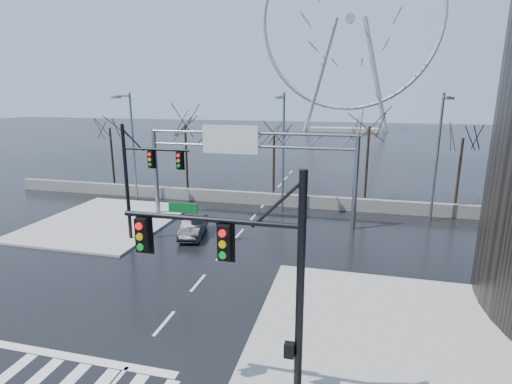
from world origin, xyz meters
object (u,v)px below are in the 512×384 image
(sign_gantry, at_px, (245,157))
(ferris_wheel, at_px, (350,26))
(signal_mast_near, at_px, (254,274))
(signal_mast_far, at_px, (141,173))
(car, at_px, (193,227))

(sign_gantry, distance_m, ferris_wheel, 82.91)
(signal_mast_near, bearing_deg, signal_mast_far, 130.26)
(signal_mast_near, height_order, ferris_wheel, ferris_wheel)
(car, bearing_deg, sign_gantry, 46.07)
(sign_gantry, xyz_separation_m, car, (-2.69, -4.17, -4.49))
(signal_mast_near, distance_m, signal_mast_far, 17.03)
(signal_mast_far, bearing_deg, ferris_wheel, 82.80)
(signal_mast_far, xyz_separation_m, sign_gantry, (5.49, 6.00, 0.35))
(ferris_wheel, height_order, car, ferris_wheel)
(signal_mast_near, xyz_separation_m, sign_gantry, (-5.52, 19.00, 0.31))
(signal_mast_far, height_order, sign_gantry, signal_mast_far)
(signal_mast_near, relative_size, car, 1.92)
(signal_mast_near, xyz_separation_m, ferris_wheel, (-0.14, 99.04, 21.26))
(sign_gantry, bearing_deg, ferris_wheel, 86.16)
(signal_mast_far, xyz_separation_m, car, (2.80, 1.83, -4.15))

